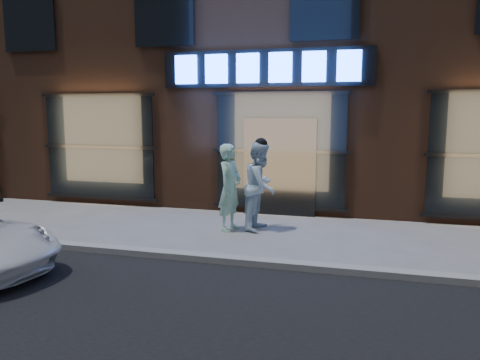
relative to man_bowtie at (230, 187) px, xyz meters
name	(u,v)px	position (x,y,z in m)	size (l,w,h in m)	color
ground	(237,264)	(0.77, -2.20, -0.94)	(90.00, 90.00, 0.00)	slate
curb	(237,260)	(0.77, -2.20, -0.88)	(60.00, 0.25, 0.12)	gray
storefront_building	(304,29)	(0.77, 5.79, 4.21)	(30.20, 8.28, 10.30)	#54301E
man_bowtie	(230,187)	(0.00, 0.00, 0.00)	(0.69, 0.45, 1.88)	#B4ECD6
man_cap	(261,186)	(0.63, 0.24, 0.02)	(0.93, 0.73, 1.92)	silver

